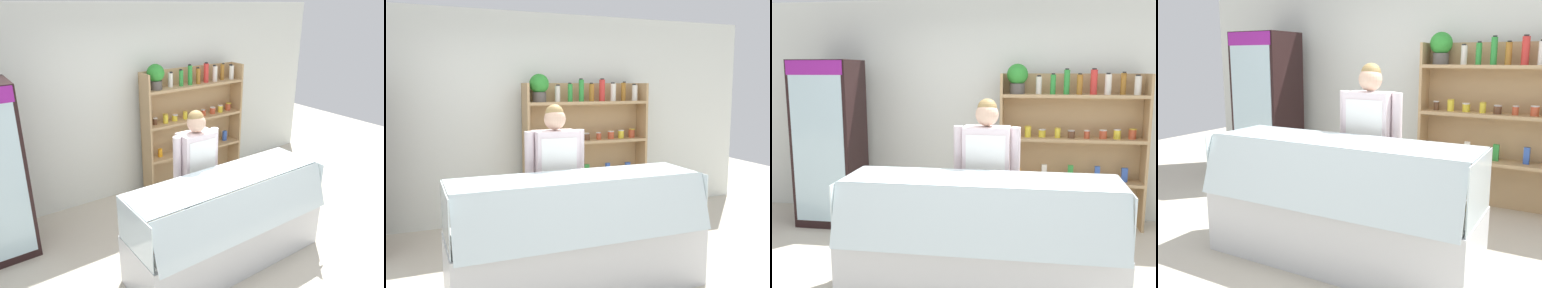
# 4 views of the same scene
# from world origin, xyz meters

# --- Properties ---
(ground_plane) EXTENTS (12.00, 12.00, 0.00)m
(ground_plane) POSITION_xyz_m (0.00, 0.00, 0.00)
(ground_plane) COLOR beige
(back_wall) EXTENTS (6.80, 0.10, 2.70)m
(back_wall) POSITION_xyz_m (0.00, 2.10, 1.35)
(back_wall) COLOR silver
(back_wall) RESTS_ON ground
(shelving_unit) EXTENTS (1.67, 0.29, 1.92)m
(shelving_unit) POSITION_xyz_m (0.73, 1.81, 1.08)
(shelving_unit) COLOR tan
(shelving_unit) RESTS_ON ground
(deli_display_case) EXTENTS (2.19, 0.77, 1.01)m
(deli_display_case) POSITION_xyz_m (-0.09, -0.07, 0.31)
(deli_display_case) COLOR silver
(deli_display_case) RESTS_ON ground
(shop_clerk) EXTENTS (0.60, 0.25, 1.60)m
(shop_clerk) POSITION_xyz_m (-0.09, 0.49, 0.94)
(shop_clerk) COLOR #2D2D38
(shop_clerk) RESTS_ON ground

